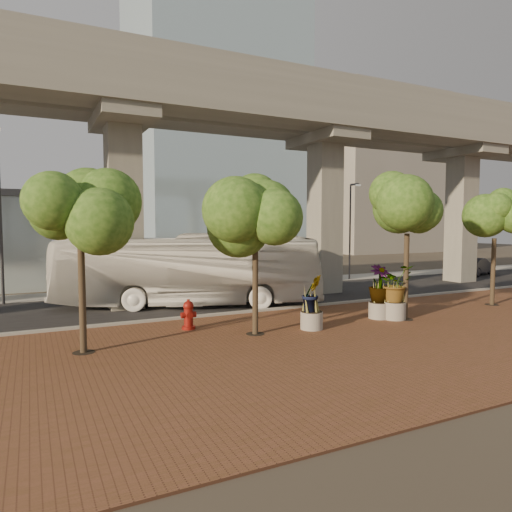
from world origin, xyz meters
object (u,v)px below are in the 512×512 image
fire_hydrant (188,315)px  parked_car (476,267)px  transit_bus (190,270)px  planter_front (395,286)px

fire_hydrant → parked_car: bearing=16.8°
parked_car → fire_hydrant: (-27.31, -8.25, -0.08)m
transit_bus → planter_front: (6.95, -7.28, -0.34)m
fire_hydrant → planter_front: planter_front is taller
planter_front → fire_hydrant: bearing=165.8°
transit_bus → planter_front: transit_bus is taller
transit_bus → planter_front: 10.07m
parked_car → planter_front: bearing=102.2°
transit_bus → parked_car: size_ratio=3.06×
transit_bus → fire_hydrant: 5.50m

